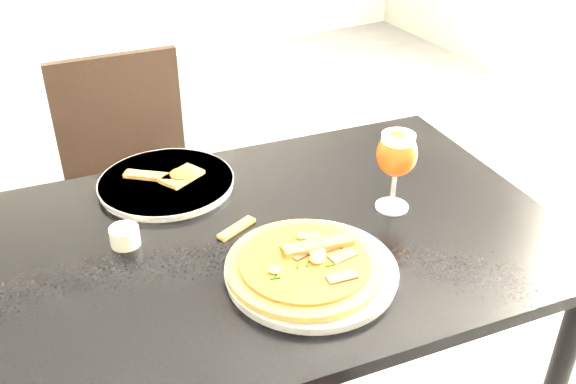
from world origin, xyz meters
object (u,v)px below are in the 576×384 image
dining_table (276,266)px  pizza (305,264)px  beer_glass (397,155)px  chair_far (136,190)px

dining_table → pizza: (-0.02, -0.15, 0.12)m
dining_table → beer_glass: (0.28, -0.03, 0.23)m
dining_table → chair_far: bearing=104.8°
dining_table → chair_far: 0.77m
dining_table → beer_glass: 0.36m
pizza → beer_glass: 0.33m
dining_table → beer_glass: bearing=-1.2°
chair_far → pizza: (0.10, -0.89, 0.29)m
chair_far → beer_glass: size_ratio=4.75×
chair_far → pizza: bearing=-79.7°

